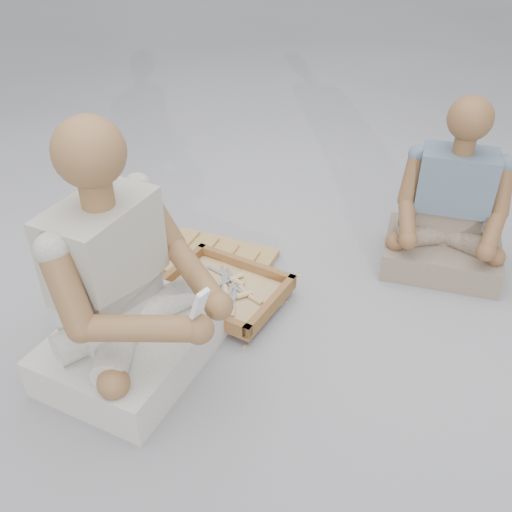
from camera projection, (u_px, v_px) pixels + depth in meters
The scene contains 33 objects.
ground at pixel (224, 342), 2.31m from camera, with size 60.00×60.00×0.00m, color #9A999F.
carved_panel at pixel (213, 260), 2.76m from camera, with size 0.55×0.37×0.04m, color #AC7E42.
tool_tray at pixel (223, 290), 2.50m from camera, with size 0.52×0.42×0.07m.
chisel_0 at pixel (232, 279), 2.54m from camera, with size 0.10×0.21×0.02m.
chisel_1 at pixel (220, 297), 2.44m from camera, with size 0.10×0.21×0.02m.
chisel_2 at pixel (201, 293), 2.45m from camera, with size 0.17×0.17×0.02m.
chisel_3 at pixel (252, 298), 2.44m from camera, with size 0.22×0.06×0.02m.
chisel_4 at pixel (233, 308), 2.39m from camera, with size 0.12×0.20×0.02m.
chisel_5 at pixel (242, 288), 2.50m from camera, with size 0.20×0.13×0.02m.
chisel_6 at pixel (227, 298), 2.44m from camera, with size 0.09×0.21×0.02m.
chisel_7 at pixel (240, 296), 2.44m from camera, with size 0.14×0.19×0.02m.
chisel_8 at pixel (234, 280), 2.55m from camera, with size 0.22×0.05×0.02m.
chisel_9 at pixel (225, 288), 2.50m from camera, with size 0.15×0.18×0.02m.
chisel_10 at pixel (219, 293), 2.47m from camera, with size 0.20×0.13×0.02m.
wood_chip_0 at pixel (152, 307), 2.49m from camera, with size 0.02×0.01×0.00m, color #D2B67C.
wood_chip_1 at pixel (223, 244), 2.91m from camera, with size 0.02×0.01×0.00m, color #D2B67C.
wood_chip_2 at pixel (285, 301), 2.53m from camera, with size 0.02×0.01×0.00m, color #D2B67C.
wood_chip_3 at pixel (300, 275), 2.68m from camera, with size 0.02×0.01×0.00m, color #D2B67C.
wood_chip_4 at pixel (225, 301), 2.53m from camera, with size 0.02×0.01×0.00m, color #D2B67C.
wood_chip_5 at pixel (277, 281), 2.65m from camera, with size 0.02×0.01×0.00m, color #D2B67C.
wood_chip_6 at pixel (181, 296), 2.56m from camera, with size 0.02×0.01×0.00m, color #D2B67C.
wood_chip_7 at pixel (180, 319), 2.43m from camera, with size 0.02×0.01×0.00m, color #D2B67C.
wood_chip_8 at pixel (211, 325), 2.40m from camera, with size 0.02×0.01×0.00m, color #D2B67C.
wood_chip_9 at pixel (280, 303), 2.52m from camera, with size 0.02×0.01×0.00m, color #D2B67C.
wood_chip_10 at pixel (222, 283), 2.64m from camera, with size 0.02×0.01×0.00m, color #D2B67C.
wood_chip_11 at pixel (246, 314), 2.46m from camera, with size 0.02×0.01×0.00m, color #D2B67C.
wood_chip_12 at pixel (226, 251), 2.85m from camera, with size 0.02×0.01×0.00m, color #D2B67C.
wood_chip_13 at pixel (245, 346), 2.29m from camera, with size 0.02×0.01×0.00m, color #D2B67C.
wood_chip_14 at pixel (195, 284), 2.63m from camera, with size 0.02×0.01×0.00m, color #D2B67C.
wood_chip_15 at pixel (203, 256), 2.82m from camera, with size 0.02×0.01×0.00m, color #D2B67C.
craftsman at pixel (123, 293), 2.03m from camera, with size 0.69×0.68×0.99m.
companion at pixel (449, 215), 2.61m from camera, with size 0.62×0.54×0.82m.
mobile_phone at pixel (199, 304), 1.78m from camera, with size 0.06×0.05×0.12m.
Camera 1 is at (0.99, -1.39, 1.61)m, focal length 40.00 mm.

